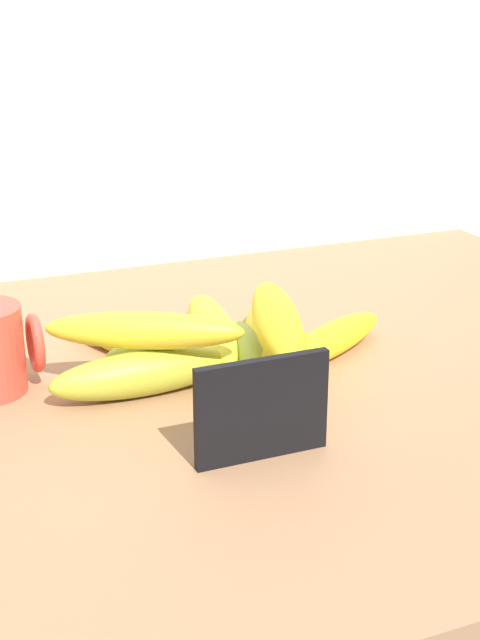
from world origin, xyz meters
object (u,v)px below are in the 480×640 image
banana_9 (146,332)px  banana_6 (213,331)px  banana_0 (172,341)px  banana_8 (277,322)px  banana_4 (284,358)px  chalkboard_sign (262,413)px  banana_5 (260,326)px  banana_7 (333,339)px  banana_1 (142,373)px  banana_2 (249,354)px  banana_3 (132,342)px

banana_9 → banana_6: bearing=38.2°
banana_0 → banana_6: banana_6 is taller
banana_8 → banana_4: bearing=42.5°
banana_8 → chalkboard_sign: bearing=-119.6°
chalkboard_sign → banana_0: 22.19cm
banana_5 → banana_7: banana_7 is taller
banana_5 → banana_9: banana_9 is taller
chalkboard_sign → banana_5: bearing=66.5°
banana_4 → banana_0: bearing=130.1°
banana_1 → banana_4: (13.22, -1.92, 0.09)cm
banana_6 → banana_7: (10.69, -5.81, -0.41)cm
banana_5 → banana_0: bearing=-176.4°
banana_0 → banana_7: 16.09cm
banana_0 → banana_2: size_ratio=0.95×
banana_2 → banana_9: banana_9 is taller
chalkboard_sign → banana_1: 15.67cm
banana_0 → banana_9: 9.54cm
banana_3 → banana_0: bearing=-17.3°
banana_2 → banana_4: size_ratio=0.98×
banana_0 → banana_8: bearing=-58.6°
banana_7 → banana_8: bearing=-150.3°
banana_8 → banana_1: bearing=165.0°
banana_5 → banana_4: bearing=-101.3°
banana_1 → banana_4: size_ratio=1.02×
banana_2 → banana_4: 3.90cm
banana_3 → banana_9: (-0.97, -8.31, 4.23)cm
banana_0 → banana_4: size_ratio=0.93×
chalkboard_sign → banana_9: 15.83cm
banana_4 → banana_3: bearing=137.9°
banana_8 → banana_5: bearing=73.3°
banana_3 → banana_4: banana_4 is taller
banana_4 → banana_7: size_ratio=1.02×
banana_9 → banana_2: bearing=5.2°
banana_1 → banana_6: same height
banana_3 → banana_1: bearing=-100.1°
banana_0 → banana_7: size_ratio=0.95×
chalkboard_sign → banana_3: size_ratio=0.56×
chalkboard_sign → banana_5: chalkboard_sign is taller
banana_1 → banana_2: banana_1 is taller
banana_8 → banana_9: banana_8 is taller
banana_6 → banana_8: bearing=-78.5°
banana_0 → banana_8: size_ratio=0.79×
banana_4 → banana_8: bearing=-137.5°
banana_3 → banana_7: bearing=-20.3°
banana_2 → banana_7: same height
banana_1 → banana_9: 3.87cm
banana_1 → banana_6: 12.24cm
banana_0 → banana_2: (5.69, -6.17, 0.02)cm
banana_7 → banana_0: bearing=159.0°
banana_1 → banana_8: 13.01cm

